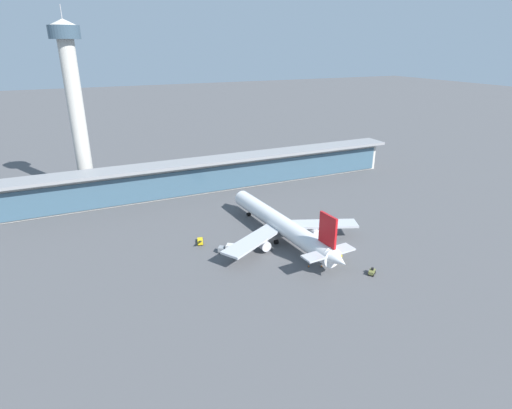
# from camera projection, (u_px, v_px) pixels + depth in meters

# --- Properties ---
(ground_plane) EXTENTS (1200.00, 1200.00, 0.00)m
(ground_plane) POSITION_uv_depth(u_px,v_px,m) (272.00, 239.00, 143.95)
(ground_plane) COLOR #515154
(airliner_on_stand) EXTENTS (52.34, 68.23, 18.16)m
(airliner_on_stand) POSITION_uv_depth(u_px,v_px,m) (282.00, 225.00, 141.34)
(airliner_on_stand) COLOR white
(airliner_on_stand) RESTS_ON ground
(service_truck_near_nose_yellow) EXTENTS (3.45, 8.82, 2.95)m
(service_truck_near_nose_yellow) POSITION_uv_depth(u_px,v_px,m) (329.00, 251.00, 132.17)
(service_truck_near_nose_yellow) COLOR yellow
(service_truck_near_nose_yellow) RESTS_ON ground
(service_truck_under_wing_yellow) EXTENTS (3.19, 6.91, 2.70)m
(service_truck_under_wing_yellow) POSITION_uv_depth(u_px,v_px,m) (200.00, 241.00, 140.52)
(service_truck_under_wing_yellow) COLOR yellow
(service_truck_under_wing_yellow) RESTS_ON ground
(service_truck_mid_apron_olive) EXTENTS (3.31, 3.09, 2.05)m
(service_truck_mid_apron_olive) POSITION_uv_depth(u_px,v_px,m) (372.00, 272.00, 121.57)
(service_truck_mid_apron_olive) COLOR olive
(service_truck_mid_apron_olive) RESTS_ON ground
(service_truck_by_tail_grey) EXTENTS (7.25, 6.16, 3.10)m
(service_truck_by_tail_grey) POSITION_uv_depth(u_px,v_px,m) (231.00, 249.00, 133.57)
(service_truck_by_tail_grey) COLOR gray
(service_truck_by_tail_grey) RESTS_ON ground
(terminal_building) EXTENTS (183.60, 12.80, 15.20)m
(terminal_building) POSITION_uv_depth(u_px,v_px,m) (215.00, 173.00, 190.11)
(terminal_building) COLOR beige
(terminal_building) RESTS_ON ground
(control_tower) EXTENTS (12.00, 12.00, 77.49)m
(control_tower) POSITION_uv_depth(u_px,v_px,m) (75.00, 99.00, 170.27)
(control_tower) COLOR beige
(control_tower) RESTS_ON ground
(safety_cone_alpha) EXTENTS (0.62, 0.62, 0.70)m
(safety_cone_alpha) POSITION_uv_depth(u_px,v_px,m) (309.00, 266.00, 125.88)
(safety_cone_alpha) COLOR orange
(safety_cone_alpha) RESTS_ON ground
(safety_cone_bravo) EXTENTS (0.62, 0.62, 0.70)m
(safety_cone_bravo) POSITION_uv_depth(u_px,v_px,m) (322.00, 266.00, 125.91)
(safety_cone_bravo) COLOR orange
(safety_cone_bravo) RESTS_ON ground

